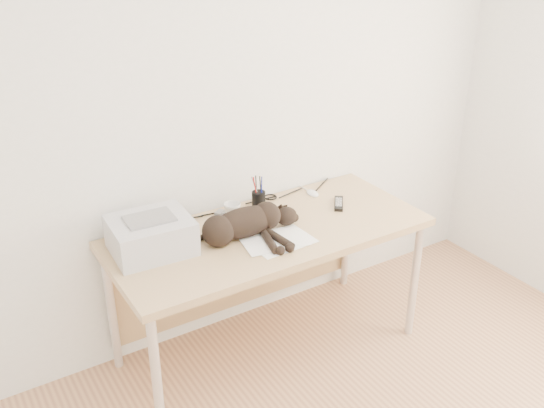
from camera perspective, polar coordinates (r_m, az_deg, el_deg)
wall_back at (r=3.09m, az=-3.85°, el=9.48°), size 3.50×0.00×3.50m
desk at (r=3.15m, az=-1.11°, el=-3.93°), size 1.60×0.70×0.74m
printer at (r=2.85m, az=-11.32°, el=-2.86°), size 0.38×0.33×0.17m
papers at (r=2.91m, az=0.50°, el=-3.47°), size 0.35×0.26×0.01m
cat at (r=2.92m, az=-2.90°, el=-2.00°), size 0.69×0.32×0.16m
mug at (r=3.12m, az=-3.74°, el=-0.64°), size 0.12×0.12×0.08m
pen_cup at (r=3.20m, az=-1.27°, el=0.38°), size 0.07×0.07×0.18m
remote_grey at (r=3.13m, az=-3.66°, el=-1.12°), size 0.15×0.19×0.02m
remote_black at (r=3.28m, az=6.29°, el=0.03°), size 0.14×0.16×0.02m
mouse at (r=3.39m, az=3.84°, el=1.18°), size 0.07×0.10×0.03m
cable_tangle at (r=3.25m, az=-3.15°, el=-0.13°), size 1.36×0.08×0.01m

